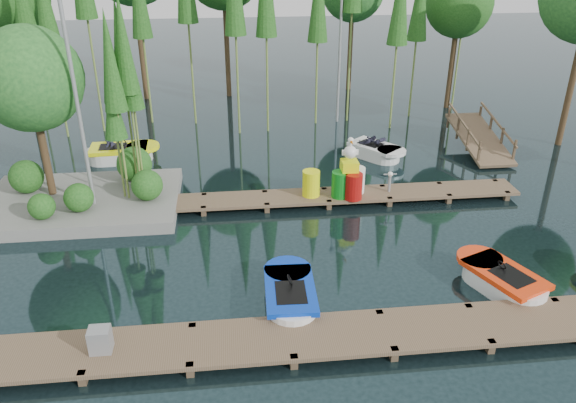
{
  "coord_description": "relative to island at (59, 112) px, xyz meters",
  "views": [
    {
      "loc": [
        -1.12,
        -14.09,
        8.34
      ],
      "look_at": [
        0.5,
        0.5,
        1.1
      ],
      "focal_mm": 35.0,
      "sensor_mm": 36.0,
      "label": 1
    }
  ],
  "objects": [
    {
      "name": "boat_white_far",
      "position": [
        10.94,
        3.03,
        -2.92
      ],
      "size": [
        2.45,
        2.64,
        1.18
      ],
      "rotation": [
        0.0,
        0.0,
        -0.18
      ],
      "color": "white",
      "rests_on": "ground"
    },
    {
      "name": "drum_cluster",
      "position": [
        9.04,
        -0.94,
        -2.29
      ],
      "size": [
        1.17,
        1.07,
        2.01
      ],
      "color": "#0D7818",
      "rests_on": "far_dock"
    },
    {
      "name": "boat_yellow_far",
      "position": [
        0.92,
        3.8,
        -2.88
      ],
      "size": [
        2.88,
        1.4,
        1.41
      ],
      "rotation": [
        0.0,
        0.0,
        -0.3
      ],
      "color": "white",
      "rests_on": "ground"
    },
    {
      "name": "ground_plane",
      "position": [
        6.3,
        -3.29,
        -3.18
      ],
      "size": [
        90.0,
        90.0,
        0.0
      ],
      "primitive_type": "plane",
      "color": "#1C3034"
    },
    {
      "name": "boat_blue",
      "position": [
        6.46,
        -6.27,
        -2.93
      ],
      "size": [
        1.28,
        2.67,
        0.88
      ],
      "rotation": [
        0.0,
        0.0,
        -0.04
      ],
      "color": "white",
      "rests_on": "ground"
    },
    {
      "name": "ramp",
      "position": [
        15.3,
        3.21,
        -2.6
      ],
      "size": [
        1.5,
        3.94,
        1.49
      ],
      "color": "brown",
      "rests_on": "ground"
    },
    {
      "name": "lamp_rear",
      "position": [
        10.3,
        7.71,
        1.08
      ],
      "size": [
        0.3,
        0.3,
        7.25
      ],
      "color": "gray",
      "rests_on": "ground"
    },
    {
      "name": "far_dock",
      "position": [
        7.3,
        -0.79,
        -2.95
      ],
      "size": [
        15.0,
        1.2,
        0.5
      ],
      "color": "brown",
      "rests_on": "ground"
    },
    {
      "name": "island",
      "position": [
        0.0,
        0.0,
        0.0
      ],
      "size": [
        6.2,
        4.2,
        6.75
      ],
      "color": "slate",
      "rests_on": "ground"
    },
    {
      "name": "lamp_island",
      "position": [
        0.8,
        -0.79,
        1.08
      ],
      "size": [
        0.3,
        0.3,
        7.25
      ],
      "color": "gray",
      "rests_on": "ground"
    },
    {
      "name": "near_dock",
      "position": [
        6.3,
        -7.79,
        -2.95
      ],
      "size": [
        18.0,
        1.5,
        0.5
      ],
      "color": "brown",
      "rests_on": "ground"
    },
    {
      "name": "utility_cabinet",
      "position": [
        2.29,
        -7.79,
        -2.61
      ],
      "size": [
        0.45,
        0.38,
        0.55
      ],
      "primitive_type": "cube",
      "color": "gray",
      "rests_on": "near_dock"
    },
    {
      "name": "yellow_barrel",
      "position": [
        7.79,
        -0.79,
        -2.45
      ],
      "size": [
        0.58,
        0.58,
        0.86
      ],
      "primitive_type": "cylinder",
      "color": "#F4FF0D",
      "rests_on": "far_dock"
    },
    {
      "name": "boat_red",
      "position": [
        11.88,
        -6.19,
        -2.93
      ],
      "size": [
        2.09,
        2.85,
        0.87
      ],
      "rotation": [
        0.0,
        0.0,
        0.4
      ],
      "color": "white",
      "rests_on": "ground"
    },
    {
      "name": "seagull_post",
      "position": [
        10.44,
        -0.79,
        -2.4
      ],
      "size": [
        0.45,
        0.24,
        0.72
      ],
      "color": "gray",
      "rests_on": "far_dock"
    }
  ]
}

